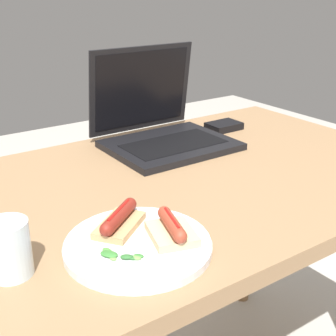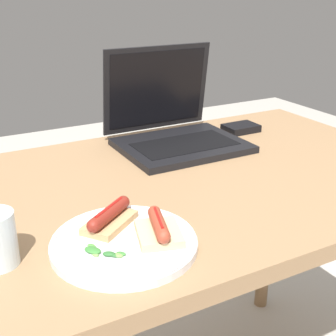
{
  "view_description": "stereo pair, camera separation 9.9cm",
  "coord_description": "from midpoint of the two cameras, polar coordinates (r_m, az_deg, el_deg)",
  "views": [
    {
      "loc": [
        -0.53,
        -0.81,
        1.2
      ],
      "look_at": [
        -0.0,
        -0.06,
        0.83
      ],
      "focal_mm": 50.0,
      "sensor_mm": 36.0,
      "label": 1
    },
    {
      "loc": [
        -0.44,
        -0.86,
        1.2
      ],
      "look_at": [
        -0.0,
        -0.06,
        0.83
      ],
      "focal_mm": 50.0,
      "sensor_mm": 36.0,
      "label": 2
    }
  ],
  "objects": [
    {
      "name": "desk",
      "position": [
        1.09,
        1.34,
        -5.69
      ],
      "size": [
        1.38,
        0.76,
        0.77
      ],
      "color": "#93704C",
      "rests_on": "ground_plane"
    },
    {
      "name": "laptop",
      "position": [
        1.3,
        2.97,
        4.82
      ],
      "size": [
        0.33,
        0.3,
        0.26
      ],
      "color": "black",
      "rests_on": "desk"
    },
    {
      "name": "plate",
      "position": [
        0.81,
        -1.88,
        -9.18
      ],
      "size": [
        0.25,
        0.25,
        0.02
      ],
      "color": "silver",
      "rests_on": "desk"
    },
    {
      "name": "sausage_toast_left",
      "position": [
        0.81,
        2.37,
        -7.57
      ],
      "size": [
        0.1,
        0.11,
        0.04
      ],
      "rotation": [
        0.0,
        0.0,
        4.42
      ],
      "color": "#D6B784",
      "rests_on": "plate"
    },
    {
      "name": "sausage_toast_middle",
      "position": [
        0.85,
        -3.86,
        -6.15
      ],
      "size": [
        0.12,
        0.11,
        0.04
      ],
      "rotation": [
        0.0,
        0.0,
        3.78
      ],
      "color": "tan",
      "rests_on": "plate"
    },
    {
      "name": "salad_pile",
      "position": [
        0.78,
        -4.45,
        -10.24
      ],
      "size": [
        0.06,
        0.07,
        0.01
      ],
      "color": "#2D662D",
      "rests_on": "plate"
    },
    {
      "name": "external_drive",
      "position": [
        1.45,
        10.82,
        4.78
      ],
      "size": [
        0.1,
        0.07,
        0.02
      ],
      "rotation": [
        0.0,
        0.0,
        -0.0
      ],
      "color": "black",
      "rests_on": "desk"
    }
  ]
}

